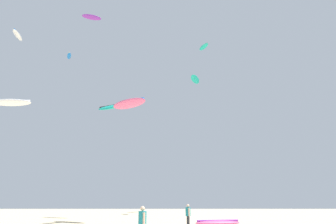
# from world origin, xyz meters

# --- Properties ---
(person_foreground) EXTENTS (0.39, 0.54, 1.74)m
(person_foreground) POSITION_xyz_m (-1.32, 4.07, 1.01)
(person_foreground) COLOR teal
(person_foreground) RESTS_ON ground
(person_midground) EXTENTS (0.38, 0.54, 1.69)m
(person_midground) POSITION_xyz_m (1.42, 13.19, 0.99)
(person_midground) COLOR #2D2D33
(person_midground) RESTS_ON ground
(kite_grounded_near) EXTENTS (3.91, 1.78, 0.46)m
(kite_grounded_near) POSITION_xyz_m (3.93, 15.14, 0.22)
(kite_grounded_near) COLOR #E5598C
(kite_grounded_near) RESTS_ON ground
(kite_aloft_0) EXTENTS (2.55, 4.33, 0.95)m
(kite_aloft_0) POSITION_xyz_m (4.74, 40.94, 22.62)
(kite_aloft_0) COLOR #19B29E
(kite_aloft_1) EXTENTS (1.63, 2.64, 0.43)m
(kite_aloft_1) POSITION_xyz_m (5.53, 33.49, 25.20)
(kite_aloft_1) COLOR #19B29E
(kite_aloft_2) EXTENTS (1.37, 2.56, 0.55)m
(kite_aloft_2) POSITION_xyz_m (-16.76, 37.09, 25.34)
(kite_aloft_2) COLOR blue
(kite_aloft_3) EXTENTS (3.93, 1.24, 0.67)m
(kite_aloft_3) POSITION_xyz_m (-14.92, 16.62, 10.84)
(kite_aloft_3) COLOR white
(kite_aloft_4) EXTENTS (4.16, 3.00, 1.01)m
(kite_aloft_4) POSITION_xyz_m (-7.07, 25.68, 13.06)
(kite_aloft_4) COLOR #19B29E
(kite_aloft_5) EXTENTS (4.23, 3.73, 0.92)m
(kite_aloft_5) POSITION_xyz_m (-4.01, 18.39, 11.27)
(kite_aloft_5) COLOR #E5598C
(kite_aloft_6) EXTENTS (2.87, 1.69, 0.71)m
(kite_aloft_6) POSITION_xyz_m (-11.28, 29.17, 27.76)
(kite_aloft_6) COLOR purple
(kite_aloft_8) EXTENTS (1.47, 3.42, 0.59)m
(kite_aloft_8) POSITION_xyz_m (-21.48, 28.59, 24.52)
(kite_aloft_8) COLOR white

